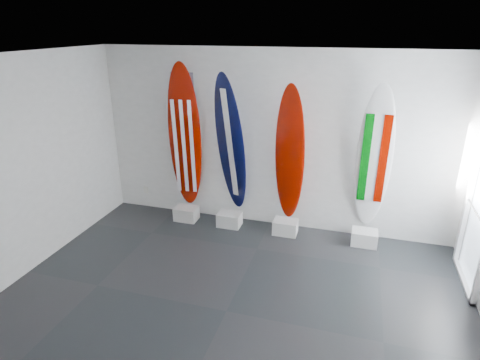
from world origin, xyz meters
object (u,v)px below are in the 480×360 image
(surfboard_usa, at_px, (185,138))
(surfboard_navy, at_px, (231,145))
(surfboard_swiss, at_px, (290,155))
(surfboard_italy, at_px, (374,159))

(surfboard_usa, xyz_separation_m, surfboard_navy, (0.82, 0.00, -0.06))
(surfboard_navy, distance_m, surfboard_swiss, 1.00)
(surfboard_usa, distance_m, surfboard_italy, 3.10)
(surfboard_swiss, bearing_deg, surfboard_navy, -165.76)
(surfboard_swiss, xyz_separation_m, surfboard_italy, (1.29, 0.00, 0.04))
(surfboard_usa, distance_m, surfboard_navy, 0.82)
(surfboard_swiss, bearing_deg, surfboard_usa, -165.76)
(surfboard_usa, relative_size, surfboard_navy, 1.04)
(surfboard_navy, relative_size, surfboard_italy, 1.04)
(surfboard_swiss, distance_m, surfboard_italy, 1.29)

